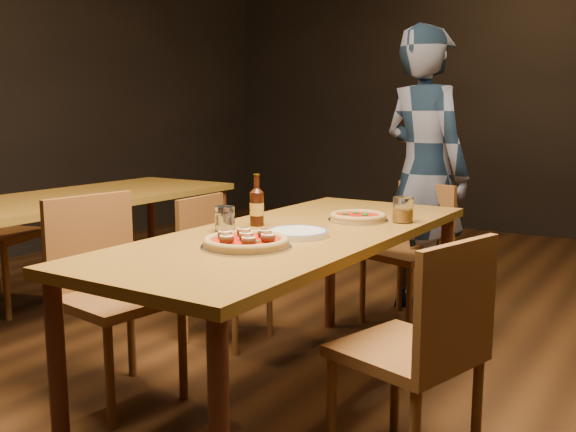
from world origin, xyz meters
The scene contains 14 objects.
ground centered at (0.00, 0.00, 0.00)m, with size 9.00×9.00×0.00m, color black.
table_main centered at (0.00, 0.00, 0.68)m, with size 0.80×2.00×0.75m.
table_left centered at (-1.70, 0.30, 0.68)m, with size 0.80×2.00×0.75m.
chair_main_nw centered at (-0.63, -0.39, 0.46)m, with size 0.43×0.43×0.92m, color brown, non-canonical shape.
chair_main_sw centered at (-0.70, 0.44, 0.41)m, with size 0.38×0.38×0.82m, color brown, non-canonical shape.
chair_main_e centered at (0.60, -0.25, 0.44)m, with size 0.41×0.41×0.88m, color brown, non-canonical shape.
chair_end centered at (0.00, 1.22, 0.43)m, with size 0.40×0.40×0.86m, color brown, non-canonical shape.
pizza_meatball centered at (0.02, -0.37, 0.77)m, with size 0.34×0.34×0.06m.
pizza_margherita centered at (0.11, 0.37, 0.77)m, with size 0.27×0.27×0.04m.
plate_stack centered at (0.07, -0.09, 0.76)m, with size 0.24×0.24×0.02m, color white.
beer_bottle centered at (-0.20, 0.02, 0.83)m, with size 0.06×0.06×0.22m.
water_glass centered at (-0.24, -0.17, 0.80)m, with size 0.08×0.08×0.11m, color white.
amber_glass centered at (0.30, 0.44, 0.81)m, with size 0.09×0.09×0.11m, color #9E6011.
diner centered at (0.00, 1.49, 0.87)m, with size 0.64×0.42×1.74m, color black.
Camera 1 is at (1.38, -2.23, 1.24)m, focal length 40.00 mm.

